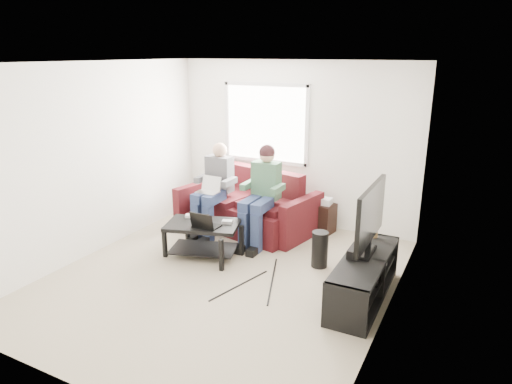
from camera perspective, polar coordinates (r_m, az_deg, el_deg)
floor at (r=5.85m, az=-4.21°, el=-10.52°), size 4.50×4.50×0.00m
ceiling at (r=5.19m, az=-4.86°, el=15.85°), size 4.50×4.50×0.00m
wall_back at (r=7.33m, az=4.78°, el=5.98°), size 4.50×0.00×4.50m
wall_front at (r=3.76m, az=-22.88°, el=-6.35°), size 4.50×0.00×4.50m
wall_left at (r=6.62m, az=-19.46°, el=3.84°), size 0.00×4.50×4.50m
wall_right at (r=4.68m, az=16.85°, el=-1.17°), size 0.00×4.50×4.50m
window at (r=7.46m, az=1.20°, el=8.57°), size 1.48×0.04×1.28m
sofa at (r=7.19m, az=-0.89°, el=-2.12°), size 2.18×1.28×0.93m
person_left at (r=6.95m, az=-5.25°, el=0.86°), size 0.40×0.71×1.39m
person_right at (r=6.57m, az=0.74°, el=0.52°), size 0.40×0.71×1.44m
laptop_silver at (r=6.82m, az=-5.98°, el=0.43°), size 0.33×0.23×0.24m
coffee_table at (r=6.29m, az=-6.66°, el=-4.96°), size 1.10×0.86×0.48m
laptop_black at (r=6.07m, az=-6.21°, el=-3.26°), size 0.40×0.33×0.24m
controller_a at (r=6.48m, az=-8.18°, el=-2.96°), size 0.16×0.14×0.04m
controller_b at (r=6.43m, az=-6.55°, el=-3.06°), size 0.17×0.14×0.04m
controller_c at (r=6.20m, az=-3.62°, el=-3.75°), size 0.16×0.13×0.04m
tv_stand at (r=5.41m, az=13.30°, el=-10.67°), size 0.48×1.54×0.51m
tv at (r=5.20m, az=14.11°, el=-2.92°), size 0.12×1.10×0.81m
soundbar at (r=5.38m, az=12.57°, el=-6.84°), size 0.12×0.50×0.10m
drink_cup at (r=5.84m, az=14.61°, el=-4.93°), size 0.08×0.08×0.12m
console_white at (r=5.03m, az=12.20°, el=-11.90°), size 0.30×0.22×0.06m
console_grey at (r=5.64m, az=14.13°, el=-8.62°), size 0.34×0.26×0.08m
console_black at (r=5.33m, az=13.22°, el=-10.17°), size 0.38×0.30×0.07m
subwoofer at (r=6.06m, az=7.98°, el=-7.11°), size 0.21×0.21×0.48m
keyboard_floor at (r=5.68m, az=12.08°, el=-11.63°), size 0.24×0.50×0.03m
end_table at (r=7.17m, az=8.44°, el=-3.10°), size 0.31×0.31×0.56m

